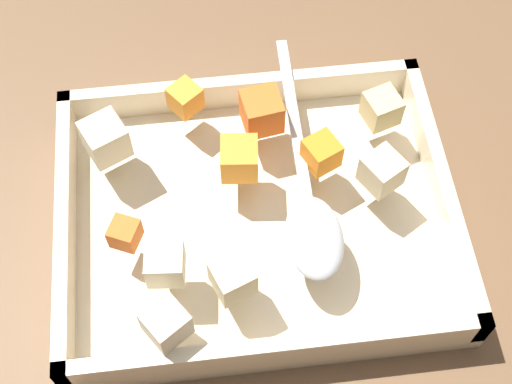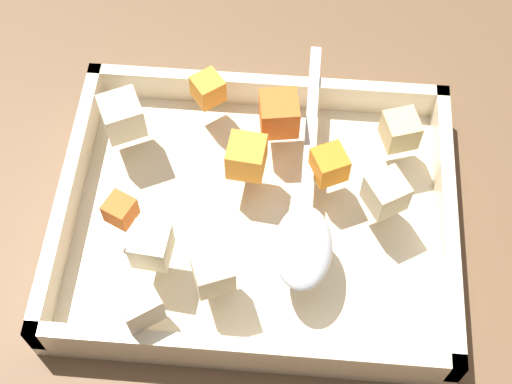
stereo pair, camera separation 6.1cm
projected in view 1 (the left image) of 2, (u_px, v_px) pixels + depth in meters
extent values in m
plane|color=brown|center=(270.00, 213.00, 0.67)|extent=(4.00, 4.00, 0.00)
cube|color=beige|center=(256.00, 221.00, 0.66)|extent=(0.34, 0.27, 0.01)
cube|color=beige|center=(240.00, 91.00, 0.70)|extent=(0.34, 0.01, 0.03)
cube|color=beige|center=(275.00, 351.00, 0.57)|extent=(0.34, 0.01, 0.03)
cube|color=beige|center=(441.00, 189.00, 0.65)|extent=(0.01, 0.27, 0.03)
cube|color=beige|center=(65.00, 227.00, 0.63)|extent=(0.01, 0.27, 0.03)
cube|color=orange|center=(185.00, 98.00, 0.66)|extent=(0.03, 0.03, 0.02)
cube|color=orange|center=(321.00, 153.00, 0.63)|extent=(0.04, 0.04, 0.03)
cube|color=orange|center=(266.00, 111.00, 0.65)|extent=(0.04, 0.04, 0.03)
cube|color=orange|center=(125.00, 233.00, 0.59)|extent=(0.03, 0.03, 0.02)
cube|color=orange|center=(239.00, 159.00, 0.62)|extent=(0.03, 0.03, 0.03)
cube|color=beige|center=(233.00, 278.00, 0.57)|extent=(0.04, 0.04, 0.03)
cube|color=beige|center=(105.00, 139.00, 0.63)|extent=(0.05, 0.05, 0.03)
cube|color=beige|center=(165.00, 264.00, 0.57)|extent=(0.03, 0.03, 0.03)
cube|color=#E0CC89|center=(382.00, 108.00, 0.65)|extent=(0.04, 0.04, 0.03)
cube|color=beige|center=(382.00, 171.00, 0.62)|extent=(0.04, 0.04, 0.03)
cube|color=silver|center=(166.00, 323.00, 0.55)|extent=(0.04, 0.04, 0.03)
ellipsoid|color=silver|center=(314.00, 238.00, 0.59)|extent=(0.05, 0.08, 0.02)
cube|color=silver|center=(293.00, 116.00, 0.66)|extent=(0.01, 0.18, 0.01)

